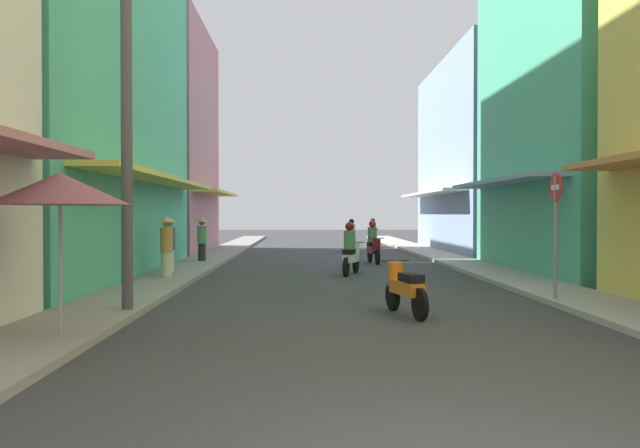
{
  "coord_description": "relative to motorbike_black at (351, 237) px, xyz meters",
  "views": [
    {
      "loc": [
        -0.99,
        -4.22,
        1.82
      ],
      "look_at": [
        -0.49,
        15.47,
        1.51
      ],
      "focal_mm": 36.71,
      "sensor_mm": 36.0,
      "label": 1
    }
  ],
  "objects": [
    {
      "name": "ground_plane",
      "position": [
        -1.27,
        -7.78,
        -0.7
      ],
      "size": [
        101.24,
        101.24,
        0.0
      ],
      "primitive_type": "plane",
      "color": "#38383A"
    },
    {
      "name": "sidewalk_left",
      "position": [
        -5.99,
        -7.78,
        -0.64
      ],
      "size": [
        1.68,
        54.02,
        0.12
      ],
      "primitive_type": "cube",
      "color": "gray",
      "rests_on": "ground"
    },
    {
      "name": "sidewalk_right",
      "position": [
        3.45,
        -7.78,
        -0.64
      ],
      "size": [
        1.68,
        54.02,
        0.12
      ],
      "primitive_type": "cube",
      "color": "#ADA89E",
      "rests_on": "ground"
    },
    {
      "name": "building_left_far",
      "position": [
        -9.82,
        -0.2,
        4.56
      ],
      "size": [
        7.05,
        9.01,
        10.54
      ],
      "color": "#B7727F",
      "rests_on": "ground"
    },
    {
      "name": "building_right_mid",
      "position": [
        7.29,
        -11.12,
        5.39
      ],
      "size": [
        7.05,
        9.23,
        12.21
      ],
      "color": "#4CB28C",
      "rests_on": "ground"
    },
    {
      "name": "building_right_far",
      "position": [
        7.28,
        0.15,
        3.84
      ],
      "size": [
        7.05,
        12.18,
        9.09
      ],
      "color": "#8CA5CC",
      "rests_on": "ground"
    },
    {
      "name": "motorbike_black",
      "position": [
        0.0,
        0.0,
        0.0
      ],
      "size": [
        0.65,
        1.78,
        1.58
      ],
      "color": "black",
      "rests_on": "ground"
    },
    {
      "name": "motorbike_orange",
      "position": [
        -0.44,
        -19.33,
        -0.2
      ],
      "size": [
        0.66,
        1.78,
        0.96
      ],
      "color": "black",
      "rests_on": "ground"
    },
    {
      "name": "motorbike_green",
      "position": [
        1.53,
        4.48,
        0.0
      ],
      "size": [
        0.63,
        1.79,
        1.58
      ],
      "color": "black",
      "rests_on": "ground"
    },
    {
      "name": "motorbike_white",
      "position": [
        -0.84,
        -11.56,
        0.0
      ],
      "size": [
        0.73,
        1.75,
        1.58
      ],
      "color": "black",
      "rests_on": "ground"
    },
    {
      "name": "motorbike_maroon",
      "position": [
        0.3,
        -7.2,
        0.0
      ],
      "size": [
        0.55,
        1.81,
        1.58
      ],
      "color": "black",
      "rests_on": "ground"
    },
    {
      "name": "pedestrian_foreground",
      "position": [
        -6.18,
        -11.85,
        0.27
      ],
      "size": [
        0.44,
        0.44,
        1.74
      ],
      "color": "beige",
      "rests_on": "ground"
    },
    {
      "name": "pedestrian_crossing",
      "position": [
        -5.95,
        -7.23,
        0.25
      ],
      "size": [
        0.44,
        0.44,
        1.7
      ],
      "color": "#262628",
      "rests_on": "ground"
    },
    {
      "name": "pedestrian_midway",
      "position": [
        -5.99,
        -13.18,
        0.28
      ],
      "size": [
        0.44,
        0.44,
        1.76
      ],
      "color": "beige",
      "rests_on": "ground"
    },
    {
      "name": "vendor_umbrella",
      "position": [
        -5.69,
        -21.73,
        1.47
      ],
      "size": [
        1.94,
        1.94,
        2.4
      ],
      "color": "#99999E",
      "rests_on": "ground"
    },
    {
      "name": "utility_pole",
      "position": [
        -5.4,
        -19.29,
        3.23
      ],
      "size": [
        0.2,
        1.2,
        7.71
      ],
      "color": "#4C4C4F",
      "rests_on": "ground"
    },
    {
      "name": "street_sign_no_entry",
      "position": [
        2.76,
        -18.11,
        1.01
      ],
      "size": [
        0.07,
        0.6,
        2.65
      ],
      "color": "gray",
      "rests_on": "ground"
    }
  ]
}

